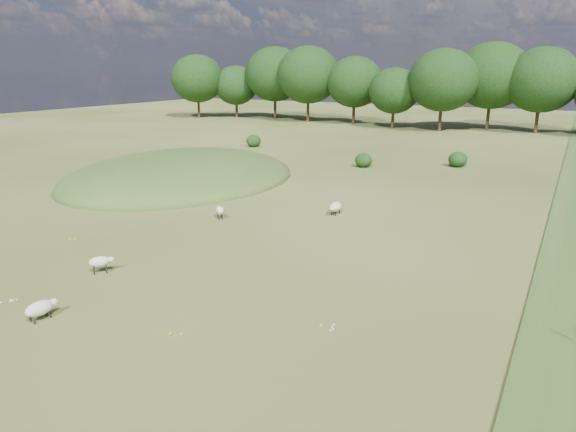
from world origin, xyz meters
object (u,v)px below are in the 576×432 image
(sheep_0, at_px, (40,308))
(sheep_2, at_px, (220,210))
(sheep_1, at_px, (335,207))
(sheep_3, at_px, (100,262))

(sheep_0, height_order, sheep_2, sheep_2)
(sheep_0, distance_m, sheep_1, 17.23)
(sheep_2, bearing_deg, sheep_0, 144.79)
(sheep_0, xyz_separation_m, sheep_2, (-2.00, 12.86, 0.08))
(sheep_0, relative_size, sheep_1, 0.92)
(sheep_1, bearing_deg, sheep_3, -22.73)
(sheep_0, height_order, sheep_3, sheep_3)
(sheep_1, bearing_deg, sheep_2, -55.31)
(sheep_1, height_order, sheep_3, sheep_1)
(sheep_2, bearing_deg, sheep_1, -97.20)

